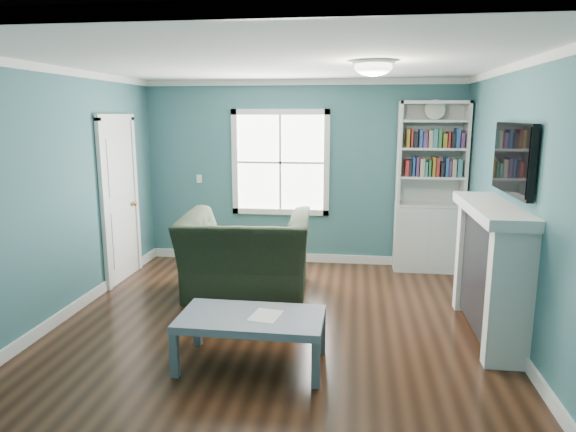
# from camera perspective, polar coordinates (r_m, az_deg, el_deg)

# --- Properties ---
(floor) EXTENTS (5.00, 5.00, 0.00)m
(floor) POSITION_cam_1_polar(r_m,az_deg,el_deg) (5.26, -1.52, -12.61)
(floor) COLOR black
(floor) RESTS_ON ground
(room_walls) EXTENTS (5.00, 5.00, 5.00)m
(room_walls) POSITION_cam_1_polar(r_m,az_deg,el_deg) (4.84, -1.62, 4.78)
(room_walls) COLOR #396E6B
(room_walls) RESTS_ON ground
(trim) EXTENTS (4.50, 5.00, 2.60)m
(trim) POSITION_cam_1_polar(r_m,az_deg,el_deg) (4.89, -1.59, 0.76)
(trim) COLOR white
(trim) RESTS_ON ground
(window) EXTENTS (1.40, 0.06, 1.50)m
(window) POSITION_cam_1_polar(r_m,az_deg,el_deg) (7.34, -0.86, 5.95)
(window) COLOR white
(window) RESTS_ON room_walls
(bookshelf) EXTENTS (0.90, 0.35, 2.31)m
(bookshelf) POSITION_cam_1_polar(r_m,az_deg,el_deg) (7.22, 15.42, 1.24)
(bookshelf) COLOR silver
(bookshelf) RESTS_ON ground
(fireplace) EXTENTS (0.44, 1.58, 1.30)m
(fireplace) POSITION_cam_1_polar(r_m,az_deg,el_deg) (5.33, 21.59, -5.80)
(fireplace) COLOR black
(fireplace) RESTS_ON ground
(tv) EXTENTS (0.06, 1.10, 0.65)m
(tv) POSITION_cam_1_polar(r_m,az_deg,el_deg) (5.17, 23.76, 5.85)
(tv) COLOR black
(tv) RESTS_ON fireplace
(door) EXTENTS (0.12, 0.98, 2.17)m
(door) POSITION_cam_1_polar(r_m,az_deg,el_deg) (6.91, -18.18, 1.91)
(door) COLOR silver
(door) RESTS_ON ground
(ceiling_fixture) EXTENTS (0.38, 0.38, 0.15)m
(ceiling_fixture) POSITION_cam_1_polar(r_m,az_deg,el_deg) (4.87, 9.47, 16.09)
(ceiling_fixture) COLOR white
(ceiling_fixture) RESTS_ON room_walls
(light_switch) EXTENTS (0.08, 0.01, 0.12)m
(light_switch) POSITION_cam_1_polar(r_m,az_deg,el_deg) (7.63, -9.82, 4.10)
(light_switch) COLOR white
(light_switch) RESTS_ON room_walls
(recliner) EXTENTS (1.55, 1.06, 1.30)m
(recliner) POSITION_cam_1_polar(r_m,az_deg,el_deg) (6.10, -4.68, -2.81)
(recliner) COLOR black
(recliner) RESTS_ON ground
(coffee_table) EXTENTS (1.23, 0.68, 0.45)m
(coffee_table) POSITION_cam_1_polar(r_m,az_deg,el_deg) (4.47, -4.10, -11.64)
(coffee_table) COLOR #545E65
(coffee_table) RESTS_ON ground
(paper_sheet) EXTENTS (0.28, 0.33, 0.00)m
(paper_sheet) POSITION_cam_1_polar(r_m,az_deg,el_deg) (4.43, -2.51, -11.00)
(paper_sheet) COLOR white
(paper_sheet) RESTS_ON coffee_table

